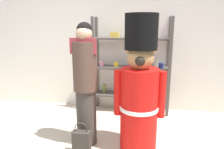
# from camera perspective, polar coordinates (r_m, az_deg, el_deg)

# --- Properties ---
(back_wall) EXTENTS (6.40, 0.12, 2.60)m
(back_wall) POSITION_cam_1_polar(r_m,az_deg,el_deg) (4.12, -0.50, 8.82)
(back_wall) COLOR silver
(back_wall) RESTS_ON ground_plane
(merchandise_shelf) EXTENTS (1.40, 0.35, 1.76)m
(merchandise_shelf) POSITION_cam_1_polar(r_m,az_deg,el_deg) (3.91, 5.27, 2.36)
(merchandise_shelf) COLOR #4C4742
(merchandise_shelf) RESTS_ON ground_plane
(teddy_bear_guard) EXTENTS (0.66, 0.51, 1.76)m
(teddy_bear_guard) POSITION_cam_1_polar(r_m,az_deg,el_deg) (2.72, 7.43, -4.28)
(teddy_bear_guard) COLOR red
(teddy_bear_guard) RESTS_ON ground_plane
(person_shopper) EXTENTS (0.34, 0.32, 1.66)m
(person_shopper) POSITION_cam_1_polar(r_m,az_deg,el_deg) (2.81, -7.18, -2.30)
(person_shopper) COLOR #38332D
(person_shopper) RESTS_ON ground_plane
(shopping_bag) EXTENTS (0.23, 0.11, 0.43)m
(shopping_bag) POSITION_cam_1_polar(r_m,az_deg,el_deg) (2.86, -8.24, -17.57)
(shopping_bag) COLOR #332D28
(shopping_bag) RESTS_ON ground_plane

